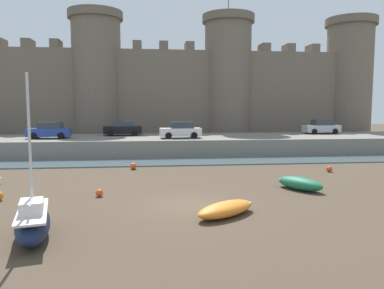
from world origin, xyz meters
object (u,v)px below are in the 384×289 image
at_px(rowboat_foreground_right, 226,209).
at_px(car_quay_centre_west, 181,130).
at_px(sailboat_foreground_centre, 33,222).
at_px(car_quay_centre_east, 322,127).
at_px(mooring_buoy_off_centre, 99,193).
at_px(car_quay_east, 49,131).
at_px(rowboat_midflat_centre, 300,183).
at_px(mooring_buoy_near_shore, 329,169).
at_px(car_quay_west, 123,128).
at_px(mooring_buoy_near_channel, 133,166).

relative_size(rowboat_foreground_right, car_quay_centre_west, 0.81).
xyz_separation_m(sailboat_foreground_centre, car_quay_centre_east, (24.21, 27.59, 1.83)).
distance_m(mooring_buoy_off_centre, car_quay_centre_east, 31.20).
distance_m(rowboat_foreground_right, car_quay_east, 26.24).
height_order(sailboat_foreground_centre, car_quay_east, sailboat_foreground_centre).
height_order(rowboat_midflat_centre, rowboat_foreground_right, rowboat_midflat_centre).
xyz_separation_m(mooring_buoy_near_shore, car_quay_centre_east, (6.73, 15.48, 2.23)).
relative_size(rowboat_foreground_right, mooring_buoy_off_centre, 8.25).
height_order(car_quay_west, car_quay_centre_east, same).
relative_size(sailboat_foreground_centre, car_quay_centre_west, 1.45).
bearing_deg(car_quay_east, rowboat_foreground_right, -59.72).
distance_m(rowboat_midflat_centre, sailboat_foreground_centre, 14.51).
height_order(car_quay_east, car_quay_centre_east, same).
distance_m(mooring_buoy_near_shore, car_quay_centre_east, 17.03).
height_order(car_quay_east, car_quay_centre_west, same).
bearing_deg(rowboat_foreground_right, mooring_buoy_near_shore, 45.76).
xyz_separation_m(mooring_buoy_off_centre, car_quay_centre_west, (5.83, 17.21, 2.25)).
distance_m(rowboat_midflat_centre, mooring_buoy_near_channel, 12.92).
bearing_deg(mooring_buoy_near_shore, car_quay_west, 136.14).
bearing_deg(car_quay_east, mooring_buoy_near_channel, -48.16).
height_order(mooring_buoy_off_centre, mooring_buoy_near_shore, mooring_buoy_near_shore).
bearing_deg(mooring_buoy_off_centre, sailboat_foreground_centre, -104.19).
bearing_deg(mooring_buoy_off_centre, rowboat_foreground_right, -35.45).
distance_m(sailboat_foreground_centre, car_quay_centre_west, 24.65).
bearing_deg(car_quay_centre_east, car_quay_west, -179.85).
bearing_deg(car_quay_centre_west, car_quay_centre_east, 13.87).
xyz_separation_m(rowboat_midflat_centre, mooring_buoy_near_shore, (4.56, 5.50, -0.17)).
bearing_deg(car_quay_centre_east, sailboat_foreground_centre, -131.27).
height_order(sailboat_foreground_centre, car_quay_centre_west, sailboat_foreground_centre).
distance_m(car_quay_east, car_quay_centre_east, 29.97).
bearing_deg(sailboat_foreground_centre, rowboat_foreground_right, 14.37).
bearing_deg(mooring_buoy_near_channel, car_quay_east, 131.84).
relative_size(rowboat_midflat_centre, rowboat_foreground_right, 0.94).
height_order(rowboat_foreground_right, car_quay_centre_east, car_quay_centre_east).
xyz_separation_m(mooring_buoy_near_channel, car_quay_east, (-8.62, 9.63, 2.20)).
xyz_separation_m(car_quay_east, car_quay_west, (7.03, 3.00, 0.00)).
height_order(sailboat_foreground_centre, mooring_buoy_near_channel, sailboat_foreground_centre).
distance_m(car_quay_east, car_quay_centre_west, 13.05).
bearing_deg(car_quay_east, mooring_buoy_near_shore, -28.30).
bearing_deg(rowboat_midflat_centre, mooring_buoy_near_shore, 50.35).
bearing_deg(car_quay_centre_east, rowboat_midflat_centre, -118.28).
distance_m(rowboat_foreground_right, mooring_buoy_near_channel, 13.73).
bearing_deg(mooring_buoy_near_shore, rowboat_foreground_right, -134.24).
height_order(mooring_buoy_near_shore, car_quay_west, car_quay_west).
relative_size(car_quay_west, car_quay_centre_west, 1.00).
distance_m(rowboat_foreground_right, car_quay_centre_east, 30.63).
relative_size(rowboat_foreground_right, mooring_buoy_near_channel, 6.61).
xyz_separation_m(rowboat_foreground_right, car_quay_centre_east, (16.62, 25.64, 2.12)).
bearing_deg(rowboat_midflat_centre, car_quay_east, 135.94).
relative_size(rowboat_midflat_centre, car_quay_east, 0.75).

